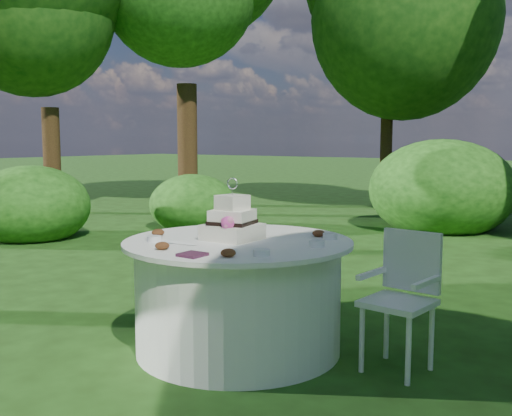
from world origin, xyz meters
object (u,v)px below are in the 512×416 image
Objects in this scene: table at (238,295)px; cake at (232,223)px; napkins at (192,255)px; chair at (403,289)px.

cake is at bearing -174.39° from table.
napkins is 0.73m from table.
chair is at bearing 17.03° from cake.
table is 1.11m from chair.
table is 0.50m from cake.
cake reaches higher than table.
table is 3.61× the size of cake.
napkins is at bearing -78.89° from table.
cake is at bearing -162.97° from chair.
chair is at bearing 17.50° from table.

